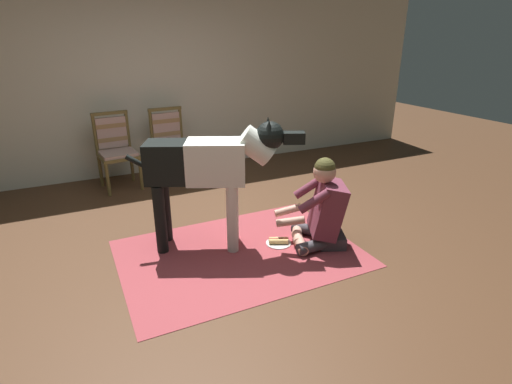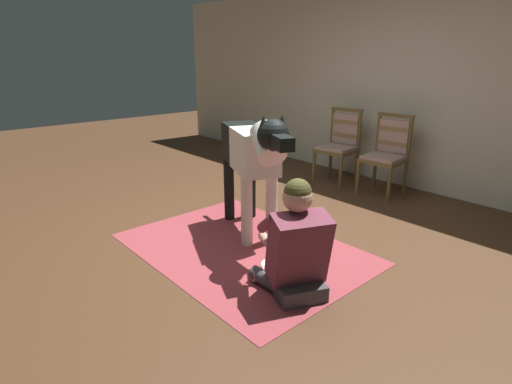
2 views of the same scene
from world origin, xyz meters
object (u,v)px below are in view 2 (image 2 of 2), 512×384
object	(u,v)px
dining_chair_left_of_pair	(340,142)
hot_dog_on_plate	(275,262)
large_dog	(253,154)
person_sitting_on_floor	(296,247)
dining_chair_right_of_pair	(388,151)

from	to	relation	value
dining_chair_left_of_pair	hot_dog_on_plate	distance (m)	2.65
hot_dog_on_plate	dining_chair_left_of_pair	bearing A→B (deg)	116.18
dining_chair_left_of_pair	large_dog	xyz separation A→B (m)	(0.57, -2.07, 0.26)
person_sitting_on_floor	hot_dog_on_plate	distance (m)	0.52
person_sitting_on_floor	hot_dog_on_plate	xyz separation A→B (m)	(-0.37, 0.17, -0.33)
dining_chair_left_of_pair	person_sitting_on_floor	size ratio (longest dim) A/B	1.13
hot_dog_on_plate	person_sitting_on_floor	bearing A→B (deg)	-24.20
dining_chair_right_of_pair	large_dog	bearing A→B (deg)	-94.08
dining_chair_left_of_pair	large_dog	size ratio (longest dim) A/B	0.66
dining_chair_right_of_pair	large_dog	size ratio (longest dim) A/B	0.66
person_sitting_on_floor	large_dog	bearing A→B (deg)	155.80
person_sitting_on_floor	large_dog	world-z (taller)	large_dog
person_sitting_on_floor	hot_dog_on_plate	size ratio (longest dim) A/B	3.56
person_sitting_on_floor	dining_chair_right_of_pair	bearing A→B (deg)	107.78
large_dog	person_sitting_on_floor	bearing A→B (deg)	-24.20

